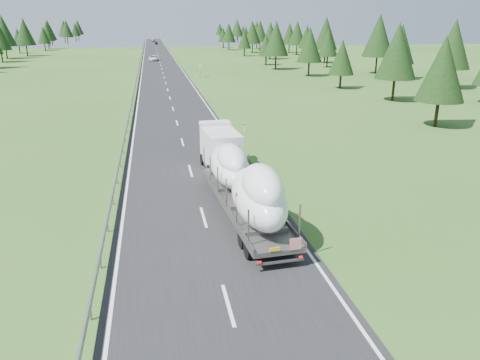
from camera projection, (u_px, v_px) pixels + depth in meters
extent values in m
plane|color=#2E541C|center=(228.00, 305.00, 18.75)|extent=(400.00, 400.00, 0.00)
cube|color=black|center=(162.00, 69.00, 111.80)|extent=(10.00, 400.00, 0.02)
cube|color=slate|center=(139.00, 66.00, 110.70)|extent=(0.08, 400.00, 0.32)
cylinder|color=slate|center=(90.00, 313.00, 17.73)|extent=(0.10, 0.10, 0.60)
cube|color=silver|center=(244.00, 128.00, 47.63)|extent=(0.12, 0.07, 1.00)
cube|color=black|center=(244.00, 125.00, 47.53)|extent=(0.13, 0.08, 0.12)
cube|color=silver|center=(197.00, 75.00, 94.16)|extent=(0.12, 0.07, 1.00)
cube|color=black|center=(197.00, 73.00, 94.06)|extent=(0.13, 0.08, 0.12)
cube|color=silver|center=(181.00, 57.00, 140.69)|extent=(0.12, 0.07, 1.00)
cube|color=black|center=(181.00, 56.00, 140.59)|extent=(0.13, 0.08, 0.12)
cube|color=silver|center=(173.00, 48.00, 187.22)|extent=(0.12, 0.07, 1.00)
cube|color=black|center=(173.00, 47.00, 187.12)|extent=(0.13, 0.08, 0.12)
cube|color=silver|center=(168.00, 43.00, 233.75)|extent=(0.12, 0.07, 1.00)
cube|color=black|center=(168.00, 42.00, 233.65)|extent=(0.13, 0.08, 0.12)
cube|color=silver|center=(165.00, 39.00, 280.28)|extent=(0.12, 0.07, 1.00)
cube|color=black|center=(165.00, 39.00, 280.18)|extent=(0.13, 0.08, 0.12)
cube|color=silver|center=(162.00, 37.00, 326.81)|extent=(0.12, 0.07, 1.00)
cube|color=black|center=(162.00, 36.00, 326.71)|extent=(0.13, 0.08, 0.12)
cylinder|color=slate|center=(200.00, 72.00, 94.12)|extent=(0.08, 0.08, 2.00)
cube|color=silver|center=(200.00, 67.00, 93.80)|extent=(0.05, 0.90, 1.20)
cylinder|color=black|center=(449.00, 77.00, 78.42)|extent=(0.36, 0.36, 3.83)
cone|color=black|center=(454.00, 44.00, 76.70)|extent=(5.95, 5.95, 7.97)
cylinder|color=black|center=(398.00, 70.00, 90.86)|extent=(0.36, 0.36, 3.52)
cone|color=black|center=(401.00, 44.00, 89.29)|extent=(5.47, 5.47, 7.32)
cylinder|color=black|center=(376.00, 64.00, 100.45)|extent=(0.36, 0.36, 4.22)
cone|color=black|center=(379.00, 35.00, 98.56)|extent=(6.57, 6.57, 8.79)
cylinder|color=black|center=(327.00, 61.00, 114.57)|extent=(0.36, 0.36, 3.10)
cone|color=black|center=(328.00, 43.00, 113.18)|extent=(4.82, 4.82, 6.46)
cylinder|color=black|center=(325.00, 55.00, 126.53)|extent=(0.36, 0.36, 4.09)
cone|color=black|center=(326.00, 33.00, 124.70)|extent=(6.36, 6.36, 8.52)
cylinder|color=black|center=(306.00, 52.00, 143.95)|extent=(0.36, 0.36, 3.35)
cone|color=black|center=(307.00, 36.00, 142.45)|extent=(5.21, 5.21, 6.98)
cylinder|color=black|center=(297.00, 49.00, 156.59)|extent=(0.36, 0.36, 3.75)
cone|color=black|center=(297.00, 33.00, 154.91)|extent=(5.84, 5.84, 7.82)
cylinder|color=black|center=(289.00, 48.00, 166.41)|extent=(0.36, 0.36, 3.52)
cone|color=black|center=(290.00, 33.00, 164.83)|extent=(5.47, 5.47, 7.32)
cylinder|color=black|center=(260.00, 45.00, 179.84)|extent=(0.36, 0.36, 3.83)
cone|color=black|center=(260.00, 31.00, 178.12)|extent=(5.96, 5.96, 7.99)
cylinder|color=black|center=(257.00, 44.00, 192.57)|extent=(0.36, 0.36, 3.68)
cone|color=black|center=(257.00, 31.00, 190.92)|extent=(5.72, 5.72, 7.66)
cylinder|color=black|center=(260.00, 43.00, 204.47)|extent=(0.36, 0.36, 2.98)
cone|color=black|center=(260.00, 34.00, 203.13)|extent=(4.64, 4.64, 6.21)
cylinder|color=black|center=(255.00, 42.00, 221.10)|extent=(0.36, 0.36, 3.18)
cone|color=black|center=(255.00, 32.00, 219.68)|extent=(4.95, 4.95, 6.63)
cylinder|color=black|center=(246.00, 41.00, 231.28)|extent=(0.36, 0.36, 2.94)
cone|color=black|center=(246.00, 32.00, 229.96)|extent=(4.57, 4.57, 6.13)
cylinder|color=black|center=(238.00, 39.00, 243.46)|extent=(0.36, 0.36, 3.74)
cone|color=black|center=(238.00, 29.00, 241.79)|extent=(5.82, 5.82, 7.80)
cylinder|color=black|center=(243.00, 39.00, 257.95)|extent=(0.36, 0.36, 2.90)
cone|color=black|center=(243.00, 31.00, 256.65)|extent=(4.51, 4.51, 6.04)
cylinder|color=black|center=(237.00, 37.00, 274.45)|extent=(0.36, 0.36, 4.11)
cone|color=black|center=(237.00, 26.00, 272.61)|extent=(6.40, 6.40, 8.57)
cylinder|color=black|center=(220.00, 37.00, 283.90)|extent=(0.36, 0.36, 3.34)
cone|color=black|center=(220.00, 29.00, 282.40)|extent=(5.20, 5.20, 6.96)
cylinder|color=black|center=(437.00, 112.00, 49.98)|extent=(0.36, 0.36, 3.23)
cone|color=black|center=(443.00, 69.00, 48.54)|extent=(5.03, 5.03, 6.73)
cylinder|color=black|center=(394.00, 88.00, 66.23)|extent=(0.36, 0.36, 3.65)
cone|color=black|center=(397.00, 51.00, 64.59)|extent=(5.68, 5.68, 7.60)
cylinder|color=black|center=(340.00, 80.00, 78.40)|extent=(0.36, 0.36, 2.73)
cone|color=black|center=(342.00, 57.00, 77.17)|extent=(4.24, 4.24, 5.69)
cylinder|color=black|center=(309.00, 68.00, 96.24)|extent=(0.36, 0.36, 3.31)
cone|color=black|center=(310.00, 45.00, 94.75)|extent=(5.15, 5.15, 6.90)
cylinder|color=black|center=(276.00, 61.00, 109.36)|extent=(0.36, 0.36, 3.72)
cone|color=black|center=(276.00, 38.00, 107.70)|extent=(5.79, 5.79, 7.76)
cylinder|color=black|center=(266.00, 60.00, 120.79)|extent=(0.36, 0.36, 2.62)
cone|color=black|center=(266.00, 45.00, 119.61)|extent=(4.08, 4.08, 5.46)
cylinder|color=black|center=(270.00, 53.00, 139.03)|extent=(0.36, 0.36, 3.64)
cone|color=black|center=(270.00, 35.00, 137.40)|extent=(5.67, 5.67, 7.59)
cylinder|color=black|center=(244.00, 52.00, 151.41)|extent=(0.36, 0.36, 2.80)
cone|color=black|center=(244.00, 39.00, 150.15)|extent=(4.36, 4.36, 5.84)
cylinder|color=black|center=(252.00, 47.00, 166.65)|extent=(0.36, 0.36, 3.78)
cone|color=black|center=(252.00, 32.00, 164.95)|extent=(5.89, 5.89, 7.88)
cylinder|color=black|center=(229.00, 45.00, 182.67)|extent=(0.36, 0.36, 3.49)
cone|color=black|center=(229.00, 32.00, 181.10)|extent=(5.43, 5.43, 7.28)
cylinder|color=black|center=(223.00, 44.00, 197.77)|extent=(0.36, 0.36, 2.84)
cone|color=black|center=(223.00, 35.00, 196.50)|extent=(4.42, 4.42, 5.92)
cylinder|color=black|center=(2.00, 55.00, 128.71)|extent=(0.36, 0.36, 3.82)
cylinder|color=black|center=(6.00, 51.00, 140.75)|extent=(0.36, 0.36, 4.31)
cone|color=black|center=(3.00, 30.00, 138.82)|extent=(6.70, 6.70, 8.98)
cylinder|color=black|center=(27.00, 50.00, 151.09)|extent=(0.36, 0.36, 4.02)
cone|color=black|center=(24.00, 32.00, 149.29)|extent=(6.26, 6.26, 8.38)
cylinder|color=black|center=(20.00, 49.00, 164.92)|extent=(0.36, 0.36, 2.89)
cone|color=black|center=(18.00, 37.00, 163.63)|extent=(4.50, 4.50, 6.03)
cylinder|color=black|center=(45.00, 47.00, 178.34)|extent=(0.36, 0.36, 3.07)
cone|color=black|center=(44.00, 35.00, 176.97)|extent=(4.77, 4.77, 6.39)
cylinder|color=black|center=(49.00, 44.00, 189.16)|extent=(0.36, 0.36, 3.69)
cone|color=black|center=(47.00, 31.00, 187.51)|extent=(5.74, 5.74, 7.69)
cylinder|color=black|center=(50.00, 42.00, 205.04)|extent=(0.36, 0.36, 3.90)
cone|color=black|center=(48.00, 29.00, 203.30)|extent=(6.07, 6.07, 8.13)
cylinder|color=black|center=(52.00, 42.00, 215.55)|extent=(0.36, 0.36, 2.88)
cone|color=black|center=(51.00, 33.00, 214.26)|extent=(4.48, 4.48, 6.00)
cylinder|color=black|center=(68.00, 40.00, 228.76)|extent=(0.36, 0.36, 3.89)
cone|color=black|center=(66.00, 28.00, 227.02)|extent=(6.06, 6.06, 8.11)
cylinder|color=black|center=(65.00, 39.00, 241.57)|extent=(0.36, 0.36, 3.89)
cone|color=black|center=(64.00, 28.00, 239.83)|extent=(6.05, 6.05, 8.10)
cylinder|color=black|center=(76.00, 38.00, 258.87)|extent=(0.36, 0.36, 3.41)
cone|color=black|center=(75.00, 29.00, 257.34)|extent=(5.31, 5.31, 7.11)
cylinder|color=black|center=(79.00, 37.00, 269.56)|extent=(0.36, 0.36, 3.99)
cone|color=black|center=(78.00, 27.00, 267.78)|extent=(6.20, 6.20, 8.31)
cube|color=silver|center=(221.00, 148.00, 35.07)|extent=(2.66, 4.83, 2.62)
cube|color=black|center=(216.00, 135.00, 37.15)|extent=(2.15, 0.22, 1.31)
cube|color=silver|center=(217.00, 123.00, 36.52)|extent=(2.41, 1.28, 0.28)
cube|color=#615E5C|center=(223.00, 168.00, 34.61)|extent=(2.53, 2.97, 0.23)
cylinder|color=black|center=(204.00, 159.00, 36.88)|extent=(0.39, 0.96, 0.94)
cylinder|color=black|center=(231.00, 158.00, 37.25)|extent=(0.39, 0.96, 0.94)
cylinder|color=black|center=(209.00, 170.00, 34.09)|extent=(0.39, 0.96, 0.94)
cylinder|color=black|center=(238.00, 169.00, 34.46)|extent=(0.39, 0.96, 0.94)
cube|color=#615E5C|center=(243.00, 202.00, 27.09)|extent=(3.43, 13.26, 0.24)
cube|color=#615E5C|center=(222.00, 200.00, 26.80)|extent=(0.96, 13.09, 0.22)
cube|color=#615E5C|center=(264.00, 197.00, 27.23)|extent=(0.96, 13.09, 0.22)
cube|color=#615E5C|center=(240.00, 228.00, 21.32)|extent=(0.07, 0.07, 1.78)
cube|color=#615E5C|center=(292.00, 223.00, 21.75)|extent=(0.07, 0.07, 1.78)
cube|color=#615E5C|center=(232.00, 209.00, 23.41)|extent=(0.07, 0.07, 1.78)
cube|color=#615E5C|center=(280.00, 206.00, 23.84)|extent=(0.07, 0.07, 1.78)
cube|color=#615E5C|center=(225.00, 194.00, 25.50)|extent=(0.07, 0.07, 1.78)
cube|color=#615E5C|center=(269.00, 191.00, 25.93)|extent=(0.07, 0.07, 1.78)
cube|color=#615E5C|center=(219.00, 181.00, 27.59)|extent=(0.07, 0.07, 1.78)
cube|color=#615E5C|center=(260.00, 178.00, 28.02)|extent=(0.07, 0.07, 1.78)
cube|color=#615E5C|center=(214.00, 169.00, 29.68)|extent=(0.07, 0.07, 1.78)
cube|color=#615E5C|center=(252.00, 167.00, 30.12)|extent=(0.07, 0.07, 1.78)
cube|color=#615E5C|center=(210.00, 160.00, 31.78)|extent=(0.07, 0.07, 1.78)
cube|color=#615E5C|center=(246.00, 158.00, 32.21)|extent=(0.07, 0.07, 1.78)
cylinder|color=black|center=(242.00, 249.00, 22.33)|extent=(0.44, 0.96, 0.94)
cylinder|color=black|center=(284.00, 246.00, 22.69)|extent=(0.44, 0.96, 0.94)
cylinder|color=black|center=(238.00, 239.00, 23.38)|extent=(0.44, 0.96, 0.94)
cylinder|color=black|center=(278.00, 236.00, 23.73)|extent=(0.44, 0.96, 0.94)
cube|color=#615E5C|center=(270.00, 263.00, 21.17)|extent=(2.34, 0.27, 0.11)
cube|color=red|center=(286.00, 245.00, 20.96)|extent=(0.56, 0.08, 0.56)
cube|color=yellow|center=(265.00, 250.00, 20.83)|extent=(0.52, 0.07, 0.17)
cube|color=red|center=(249.00, 263.00, 20.89)|extent=(0.17, 0.07, 0.09)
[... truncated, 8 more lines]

